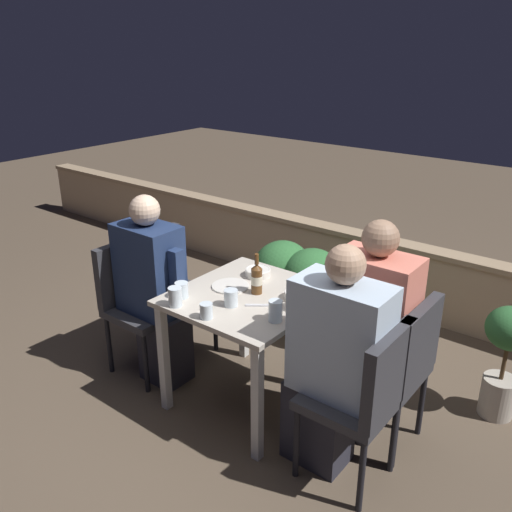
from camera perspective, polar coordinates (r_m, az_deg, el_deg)
The scene contains 23 objects.
ground_plane at distance 3.54m, azimuth -0.66°, elevation -14.81°, with size 16.00×16.00×0.00m, color brown.
parapet_wall at distance 4.67m, azimuth 12.58°, elevation -1.45°, with size 9.00×0.18×0.60m.
dining_table at distance 3.20m, azimuth -0.71°, elevation -5.80°, with size 0.80×0.85×0.73m.
planter_hedge at distance 4.09m, azimuth 5.85°, elevation -3.31°, with size 0.99×0.47×0.68m.
chair_left_near at distance 3.68m, azimuth -12.61°, elevation -3.90°, with size 0.43×0.43×0.89m.
person_navy_jumper at distance 3.51m, azimuth -10.64°, elevation -3.57°, with size 0.49×0.26×1.25m.
chair_left_far at distance 3.84m, azimuth -9.36°, elevation -2.52°, with size 0.43×0.43×0.89m.
chair_right_near at distance 2.73m, azimuth 11.68°, elevation -13.73°, with size 0.43×0.43×0.89m.
person_blue_shirt at distance 2.76m, azimuth 8.11°, elevation -11.00°, with size 0.52×0.26×1.26m.
chair_right_far at distance 2.99m, azimuth 14.78°, elevation -10.62°, with size 0.43×0.43×0.89m.
person_coral_top at distance 3.00m, azimuth 11.54°, elevation -7.86°, with size 0.50×0.26×1.29m.
beer_bottle at distance 3.13m, azimuth 0.07°, elevation -2.36°, with size 0.07×0.07×0.25m.
plate_0 at distance 3.25m, azimuth -2.70°, elevation -3.18°, with size 0.23×0.23×0.01m.
bowl_0 at distance 3.38m, azimuth 0.21°, elevation -1.68°, with size 0.16×0.16×0.05m.
bowl_1 at distance 3.10m, azimuth 4.30°, elevation -4.04°, with size 0.14×0.14×0.05m.
glass_cup_0 at distance 2.84m, azimuth 2.06°, elevation -5.79°, with size 0.07×0.07×0.12m.
glass_cup_1 at distance 3.13m, azimuth -7.84°, elevation -3.57°, with size 0.08×0.08×0.09m.
glass_cup_2 at distance 2.89m, azimuth -5.24°, elevation -5.77°, with size 0.07×0.07×0.08m.
glass_cup_3 at distance 3.03m, azimuth -8.51°, elevation -4.27°, with size 0.08×0.08×0.11m.
glass_cup_4 at distance 3.01m, azimuth -2.66°, elevation -4.42°, with size 0.08×0.08×0.10m.
fork_0 at distance 3.25m, azimuth 6.02°, elevation -3.25°, with size 0.06×0.17×0.01m.
fork_1 at distance 3.02m, azimuth 0.49°, elevation -5.21°, with size 0.15×0.12×0.01m.
potted_plant at distance 3.49m, azimuth 24.85°, elevation -9.17°, with size 0.28×0.28×0.72m.
Camera 1 is at (1.78, -2.21, 2.12)m, focal length 38.00 mm.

